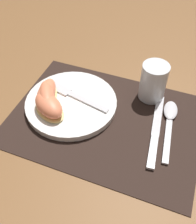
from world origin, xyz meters
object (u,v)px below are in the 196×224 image
object	(u,v)px
citrus_wedge_2	(49,106)
spoon	(170,118)
knife	(156,131)
citrus_wedge_1	(47,99)
plate	(71,103)
citrus_wedge_0	(46,95)
fork	(72,94)
juice_glass	(153,84)

from	to	relation	value
citrus_wedge_2	spoon	bearing A→B (deg)	18.89
knife	citrus_wedge_1	xyz separation A→B (m)	(-0.27, -0.02, 0.03)
plate	knife	xyz separation A→B (m)	(0.22, -0.01, -0.01)
knife	spoon	distance (m)	0.06
citrus_wedge_0	spoon	bearing A→B (deg)	11.55
fork	citrus_wedge_0	world-z (taller)	citrus_wedge_0
citrus_wedge_0	citrus_wedge_1	size ratio (longest dim) A/B	0.98
plate	spoon	world-z (taller)	plate
citrus_wedge_1	plate	bearing A→B (deg)	33.06
plate	citrus_wedge_2	world-z (taller)	citrus_wedge_2
fork	juice_glass	bearing A→B (deg)	24.71
juice_glass	citrus_wedge_1	distance (m)	0.27
plate	fork	bearing A→B (deg)	110.59
spoon	citrus_wedge_0	size ratio (longest dim) A/B	1.56
fork	citrus_wedge_0	xyz separation A→B (m)	(-0.05, -0.04, 0.01)
citrus_wedge_0	citrus_wedge_2	bearing A→B (deg)	-52.63
plate	spoon	xyz separation A→B (m)	(0.24, 0.04, -0.00)
spoon	citrus_wedge_2	world-z (taller)	citrus_wedge_2
spoon	citrus_wedge_2	bearing A→B (deg)	-161.11
citrus_wedge_1	knife	bearing A→B (deg)	5.24
juice_glass	citrus_wedge_0	bearing A→B (deg)	-152.43
juice_glass	citrus_wedge_2	distance (m)	0.27
plate	juice_glass	bearing A→B (deg)	30.50
citrus_wedge_2	juice_glass	bearing A→B (deg)	36.42
juice_glass	citrus_wedge_1	bearing A→B (deg)	-148.95
spoon	plate	bearing A→B (deg)	-169.89
spoon	citrus_wedge_0	distance (m)	0.31
citrus_wedge_0	citrus_wedge_1	distance (m)	0.02
spoon	fork	world-z (taller)	fork
knife	juice_glass	bearing A→B (deg)	109.02
knife	spoon	size ratio (longest dim) A/B	1.17
citrus_wedge_2	knife	bearing A→B (deg)	10.01
juice_glass	spoon	size ratio (longest dim) A/B	0.52
plate	citrus_wedge_2	xyz separation A→B (m)	(-0.03, -0.05, 0.03)
fork	citrus_wedge_0	bearing A→B (deg)	-143.01
plate	fork	size ratio (longest dim) A/B	1.22
juice_glass	fork	world-z (taller)	juice_glass
plate	citrus_wedge_2	size ratio (longest dim) A/B	2.10
juice_glass	fork	distance (m)	0.21
citrus_wedge_0	citrus_wedge_1	bearing A→B (deg)	-51.34
plate	fork	distance (m)	0.02
knife	fork	world-z (taller)	fork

